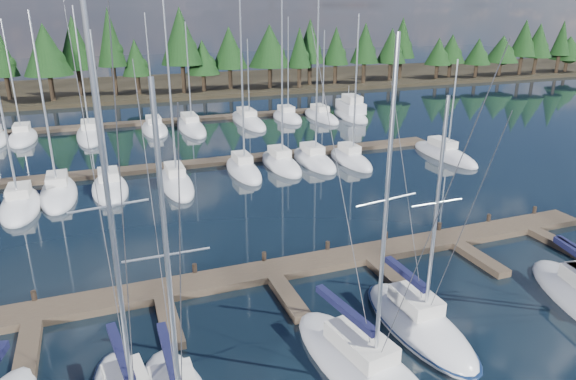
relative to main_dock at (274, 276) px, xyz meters
name	(u,v)px	position (x,y,z in m)	size (l,w,h in m)	color
ground	(220,202)	(0.00, 12.64, -0.20)	(260.00, 260.00, 0.00)	black
far_shore	(141,87)	(0.00, 72.64, 0.10)	(220.00, 30.00, 0.60)	black
main_dock	(274,276)	(0.00, 0.00, 0.00)	(44.00, 6.13, 0.90)	#4E4030
back_docks	(178,140)	(0.00, 32.23, 0.00)	(50.00, 21.80, 0.40)	#4E4030
front_sailboat_3	(366,370)	(0.97, -8.65, 0.08)	(4.41, 9.82, 14.23)	silver
front_sailboat_4	(418,324)	(4.80, -6.68, 0.07)	(2.99, 8.00, 11.73)	silver
back_sailboat_rows	(188,148)	(0.40, 28.34, 0.06)	(49.01, 33.01, 16.59)	silver
motor_yacht_right	(350,113)	(23.97, 37.51, 0.33)	(4.42, 10.11, 4.90)	silver
tree_line	(117,52)	(-3.95, 62.87, 7.17)	(183.83, 11.98, 13.43)	black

